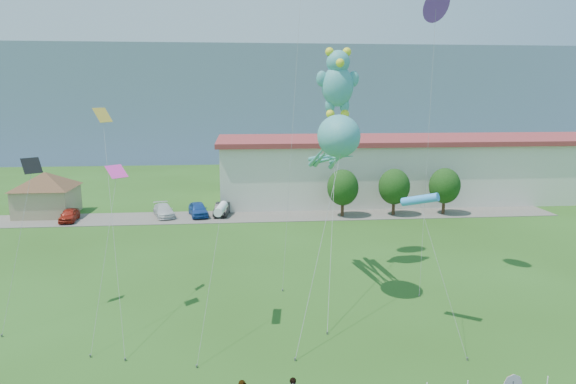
{
  "coord_description": "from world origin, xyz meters",
  "views": [
    {
      "loc": [
        -1.57,
        -22.59,
        13.85
      ],
      "look_at": [
        1.29,
        8.0,
        7.97
      ],
      "focal_mm": 32.0,
      "sensor_mm": 36.0,
      "label": 1
    }
  ],
  "objects_px": {
    "parked_car_blue": "(198,209)",
    "octopus_kite": "(335,146)",
    "parked_car_black": "(222,209)",
    "teddy_bear_kite": "(338,81)",
    "parked_car_white": "(164,210)",
    "parked_car_red": "(69,215)",
    "warehouse": "(445,167)",
    "pavilion": "(46,189)"
  },
  "relations": [
    {
      "from": "parked_car_red",
      "to": "parked_car_black",
      "type": "distance_m",
      "value": 16.75
    },
    {
      "from": "parked_car_red",
      "to": "teddy_bear_kite",
      "type": "height_order",
      "value": "teddy_bear_kite"
    },
    {
      "from": "warehouse",
      "to": "parked_car_white",
      "type": "relative_size",
      "value": 12.85
    },
    {
      "from": "parked_car_red",
      "to": "pavilion",
      "type": "bearing_deg",
      "value": 130.93
    },
    {
      "from": "parked_car_white",
      "to": "teddy_bear_kite",
      "type": "distance_m",
      "value": 28.97
    },
    {
      "from": "teddy_bear_kite",
      "to": "parked_car_blue",
      "type": "bearing_deg",
      "value": 122.64
    },
    {
      "from": "warehouse",
      "to": "parked_car_blue",
      "type": "height_order",
      "value": "warehouse"
    },
    {
      "from": "pavilion",
      "to": "parked_car_blue",
      "type": "height_order",
      "value": "pavilion"
    },
    {
      "from": "parked_car_red",
      "to": "parked_car_blue",
      "type": "distance_m",
      "value": 14.02
    },
    {
      "from": "parked_car_red",
      "to": "octopus_kite",
      "type": "xyz_separation_m",
      "value": [
        25.26,
        -23.06,
        9.7
      ]
    },
    {
      "from": "parked_car_white",
      "to": "octopus_kite",
      "type": "height_order",
      "value": "octopus_kite"
    },
    {
      "from": "parked_car_white",
      "to": "parked_car_red",
      "type": "bearing_deg",
      "value": 170.09
    },
    {
      "from": "pavilion",
      "to": "parked_car_black",
      "type": "relative_size",
      "value": 2.16
    },
    {
      "from": "parked_car_blue",
      "to": "warehouse",
      "type": "bearing_deg",
      "value": 1.43
    },
    {
      "from": "pavilion",
      "to": "teddy_bear_kite",
      "type": "relative_size",
      "value": 0.53
    },
    {
      "from": "pavilion",
      "to": "parked_car_black",
      "type": "distance_m",
      "value": 20.45
    },
    {
      "from": "pavilion",
      "to": "teddy_bear_kite",
      "type": "distance_m",
      "value": 38.71
    },
    {
      "from": "parked_car_black",
      "to": "teddy_bear_kite",
      "type": "relative_size",
      "value": 0.25
    },
    {
      "from": "parked_car_white",
      "to": "parked_car_black",
      "type": "bearing_deg",
      "value": -16.6
    },
    {
      "from": "parked_car_blue",
      "to": "teddy_bear_kite",
      "type": "height_order",
      "value": "teddy_bear_kite"
    },
    {
      "from": "pavilion",
      "to": "octopus_kite",
      "type": "bearing_deg",
      "value": -42.78
    },
    {
      "from": "parked_car_blue",
      "to": "teddy_bear_kite",
      "type": "distance_m",
      "value": 26.8
    },
    {
      "from": "warehouse",
      "to": "teddy_bear_kite",
      "type": "xyz_separation_m",
      "value": [
        -20.17,
        -27.67,
        10.69
      ]
    },
    {
      "from": "parked_car_blue",
      "to": "parked_car_white",
      "type": "bearing_deg",
      "value": 164.52
    },
    {
      "from": "warehouse",
      "to": "parked_car_black",
      "type": "xyz_separation_m",
      "value": [
        -29.79,
        -8.16,
        -3.36
      ]
    },
    {
      "from": "parked_car_blue",
      "to": "octopus_kite",
      "type": "bearing_deg",
      "value": -78.1
    },
    {
      "from": "pavilion",
      "to": "warehouse",
      "type": "height_order",
      "value": "warehouse"
    },
    {
      "from": "parked_car_red",
      "to": "parked_car_black",
      "type": "xyz_separation_m",
      "value": [
        16.69,
        1.41,
        0.01
      ]
    },
    {
      "from": "parked_car_black",
      "to": "parked_car_blue",
      "type": "bearing_deg",
      "value": -167.39
    },
    {
      "from": "parked_car_red",
      "to": "parked_car_white",
      "type": "relative_size",
      "value": 0.86
    },
    {
      "from": "pavilion",
      "to": "teddy_bear_kite",
      "type": "xyz_separation_m",
      "value": [
        29.83,
        -21.67,
        11.79
      ]
    },
    {
      "from": "parked_car_white",
      "to": "parked_car_blue",
      "type": "relative_size",
      "value": 1.03
    },
    {
      "from": "pavilion",
      "to": "parked_car_blue",
      "type": "xyz_separation_m",
      "value": [
        17.5,
        -2.41,
        -2.18
      ]
    },
    {
      "from": "parked_car_white",
      "to": "pavilion",
      "type": "bearing_deg",
      "value": 153.23
    },
    {
      "from": "parked_car_black",
      "to": "teddy_bear_kite",
      "type": "xyz_separation_m",
      "value": [
        9.62,
        -19.51,
        14.05
      ]
    },
    {
      "from": "warehouse",
      "to": "parked_car_red",
      "type": "xyz_separation_m",
      "value": [
        -46.48,
        -9.57,
        -3.37
      ]
    },
    {
      "from": "warehouse",
      "to": "octopus_kite",
      "type": "xyz_separation_m",
      "value": [
        -21.22,
        -32.63,
        6.33
      ]
    },
    {
      "from": "parked_car_black",
      "to": "octopus_kite",
      "type": "relative_size",
      "value": 0.29
    },
    {
      "from": "parked_car_blue",
      "to": "pavilion",
      "type": "bearing_deg",
      "value": 159.07
    },
    {
      "from": "warehouse",
      "to": "parked_car_white",
      "type": "xyz_separation_m",
      "value": [
        -36.42,
        -8.25,
        -3.38
      ]
    },
    {
      "from": "warehouse",
      "to": "octopus_kite",
      "type": "relative_size",
      "value": 4.15
    },
    {
      "from": "parked_car_blue",
      "to": "parked_car_black",
      "type": "relative_size",
      "value": 1.08
    }
  ]
}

